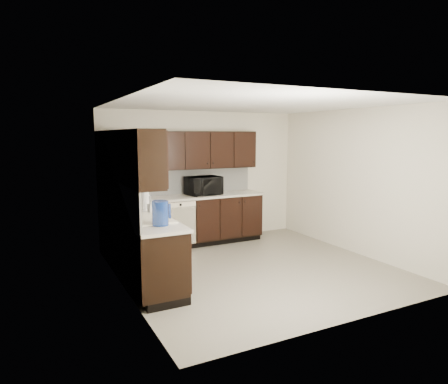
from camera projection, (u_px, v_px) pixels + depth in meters
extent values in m
plane|color=gray|center=(256.00, 268.00, 6.18)|extent=(4.00, 4.00, 0.00)
plane|color=white|center=(257.00, 104.00, 5.83)|extent=(4.00, 4.00, 0.00)
cube|color=beige|center=(203.00, 176.00, 7.77)|extent=(4.00, 0.02, 2.50)
cube|color=beige|center=(123.00, 198.00, 5.11)|extent=(0.02, 4.00, 2.50)
cube|color=beige|center=(355.00, 182.00, 6.90)|extent=(0.02, 4.00, 2.50)
cube|color=beige|center=(355.00, 211.00, 4.24)|extent=(4.00, 0.02, 2.50)
cube|color=black|center=(185.00, 222.00, 7.40)|extent=(3.00, 0.60, 0.90)
cube|color=black|center=(142.00, 249.00, 5.62)|extent=(0.60, 2.20, 0.90)
cube|color=black|center=(185.00, 243.00, 7.48)|extent=(3.00, 0.54, 0.10)
cube|color=black|center=(145.00, 276.00, 5.69)|extent=(0.54, 2.20, 0.10)
cube|color=beige|center=(185.00, 197.00, 7.33)|extent=(3.03, 0.63, 0.04)
cube|color=beige|center=(141.00, 217.00, 5.56)|extent=(0.63, 2.23, 0.04)
cube|color=silver|center=(179.00, 181.00, 7.55)|extent=(3.00, 0.02, 0.48)
cube|color=silver|center=(115.00, 197.00, 5.66)|extent=(0.02, 2.80, 0.48)
cube|color=black|center=(181.00, 150.00, 7.33)|extent=(3.00, 0.33, 0.70)
cube|color=black|center=(127.00, 156.00, 5.50)|extent=(0.33, 2.47, 0.70)
cube|color=#F0E4C4|center=(180.00, 224.00, 7.04)|extent=(0.58, 0.02, 0.78)
cube|color=#F0E4C4|center=(180.00, 205.00, 6.99)|extent=(0.58, 0.03, 0.08)
cylinder|color=black|center=(181.00, 205.00, 6.98)|extent=(0.04, 0.02, 0.04)
cube|color=#F0E4C4|center=(148.00, 219.00, 5.30)|extent=(0.54, 0.82, 0.03)
cube|color=#F0E4C4|center=(153.00, 228.00, 5.13)|extent=(0.42, 0.34, 0.16)
cube|color=#F0E4C4|center=(144.00, 222.00, 5.49)|extent=(0.42, 0.34, 0.16)
cylinder|color=silver|center=(131.00, 211.00, 5.18)|extent=(0.03, 0.03, 0.26)
cylinder|color=silver|center=(135.00, 202.00, 5.19)|extent=(0.14, 0.02, 0.02)
cylinder|color=#B2B2B7|center=(153.00, 226.00, 5.13)|extent=(0.20, 0.20, 0.10)
imported|color=black|center=(204.00, 186.00, 7.46)|extent=(0.66, 0.48, 0.34)
imported|color=gray|center=(151.00, 206.00, 5.70)|extent=(0.11, 0.11, 0.20)
imported|color=gray|center=(126.00, 201.00, 5.95)|extent=(0.12, 0.13, 0.27)
cube|color=silver|center=(115.00, 193.00, 6.79)|extent=(0.45, 0.38, 0.25)
cube|color=white|center=(129.00, 201.00, 6.13)|extent=(0.61, 0.54, 0.20)
cylinder|color=navy|center=(160.00, 213.00, 4.93)|extent=(0.25, 0.25, 0.31)
cylinder|color=#0B8181|center=(142.00, 202.00, 6.00)|extent=(0.11, 0.11, 0.21)
cylinder|color=silver|center=(145.00, 200.00, 5.96)|extent=(0.13, 0.13, 0.28)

